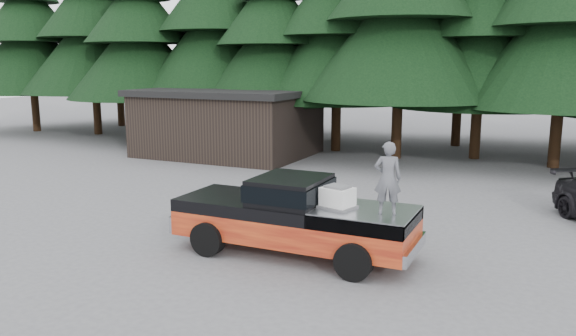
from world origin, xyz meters
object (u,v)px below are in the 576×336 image
at_px(man_on_bed, 388,178).
at_px(utility_building, 228,122).
at_px(pickup_truck, 294,228).
at_px(air_compressor, 337,198).

distance_m(man_on_bed, utility_building, 17.09).
relative_size(pickup_truck, air_compressor, 8.93).
relative_size(air_compressor, man_on_bed, 0.41).
bearing_deg(utility_building, pickup_truck, -53.17).
relative_size(pickup_truck, man_on_bed, 3.70).
relative_size(air_compressor, utility_building, 0.08).
xyz_separation_m(air_compressor, utility_building, (-10.43, 12.53, 0.11)).
height_order(air_compressor, utility_building, utility_building).
xyz_separation_m(pickup_truck, utility_building, (-9.26, 12.37, 1.00)).
bearing_deg(pickup_truck, air_compressor, -7.98).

